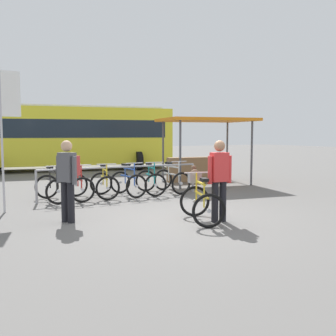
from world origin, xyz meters
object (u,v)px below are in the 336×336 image
Objects in this scene: banner_flag at (7,113)px; person_with_featured_bike at (219,177)px; racked_bike_red at (79,186)px; racked_bike_teal at (151,182)px; racked_bike_yellow at (104,184)px; racked_bike_white at (172,180)px; featured_bicycle at (200,197)px; market_stall at (202,144)px; racked_bike_blue at (128,183)px; racked_bike_black at (52,188)px; pedestrian_with_backpack at (68,176)px; bus_distant at (68,134)px.

person_with_featured_bike is at bearing -40.54° from banner_flag.
racked_bike_red and racked_bike_teal have the same top height.
racked_bike_white is at bearing -2.74° from racked_bike_yellow.
banner_flag reaches higher than featured_bicycle.
market_stall is at bearing 18.38° from banner_flag.
racked_bike_blue is at bearing -2.74° from racked_bike_red.
racked_bike_black is 0.96× the size of racked_bike_yellow.
banner_flag is at bearing -154.08° from racked_bike_red.
market_stall is (5.59, 1.31, 1.03)m from racked_bike_black.
racked_bike_black is 0.70× the size of pedestrian_with_backpack.
bus_distant is (0.11, 12.47, 0.83)m from person_with_featured_bike.
featured_bicycle reaches higher than racked_bike_red.
racked_bike_yellow is at bearing 18.67° from banner_flag.
person_with_featured_bike is at bearing -58.38° from racked_bike_black.
racked_bike_black is 0.33× the size of market_stall.
featured_bicycle reaches higher than racked_bike_white.
bus_distant is at bearing 91.63° from racked_bike_teal.
racked_bike_white is 8.83m from bus_distant.
featured_bicycle is (-0.64, -3.55, 0.12)m from racked_bike_teal.
racked_bike_red is at bearing 177.26° from racked_bike_white.
racked_bike_red is 1.01× the size of racked_bike_blue.
banner_flag reaches higher than racked_bike_white.
racked_bike_yellow is 8.76m from bus_distant.
featured_bicycle is (1.46, -3.65, 0.12)m from racked_bike_red.
racked_bike_black is 1.40m from racked_bike_yellow.
banner_flag reaches higher than market_stall.
racked_bike_red is 0.71× the size of pedestrian_with_backpack.
racked_bike_teal is 8.75m from bus_distant.
racked_bike_teal is at bearing 38.46° from pedestrian_with_backpack.
bus_distant is (-0.95, 8.67, 1.37)m from racked_bike_white.
bus_distant reaches higher than market_stall.
racked_bike_blue is 8.73m from bus_distant.
racked_bike_white is at bearing 9.23° from banner_flag.
market_stall is at bearing 15.38° from racked_bike_red.
racked_bike_black and racked_bike_teal have the same top height.
racked_bike_blue is 0.70× the size of pedestrian_with_backpack.
racked_bike_red is at bearing 177.26° from racked_bike_teal.
racked_bike_black is 0.70× the size of person_with_featured_bike.
bus_distant is at bearing 82.34° from racked_bike_yellow.
person_with_featured_bike reaches higher than racked_bike_teal.
racked_bike_yellow is (0.70, -0.03, -0.00)m from racked_bike_red.
racked_bike_black is 2.80m from racked_bike_teal.
pedestrian_with_backpack is (-1.61, -2.46, 0.57)m from racked_bike_yellow.
banner_flag is at bearing -168.68° from racked_bike_teal.
bus_distant reaches higher than racked_bike_red.
racked_bike_red is at bearing -164.62° from market_stall.
person_with_featured_bike is 1.00× the size of pedestrian_with_backpack.
featured_bicycle is at bearing -78.12° from racked_bike_yellow.
bus_distant is at bearing 96.22° from racked_bike_white.
banner_flag is at bearing -161.62° from market_stall.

